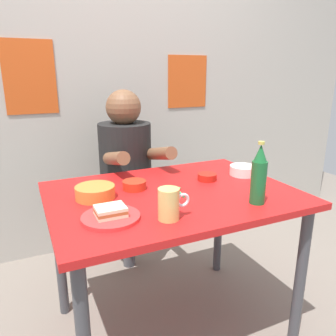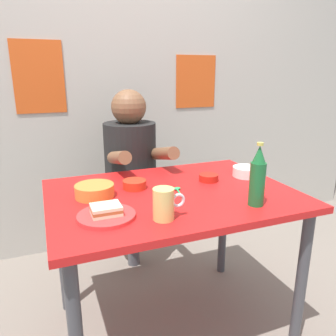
# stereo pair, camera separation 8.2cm
# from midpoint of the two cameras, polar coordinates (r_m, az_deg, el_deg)

# --- Properties ---
(ground_plane) EXTENTS (6.00, 6.00, 0.00)m
(ground_plane) POSITION_cam_midpoint_polar(r_m,az_deg,el_deg) (1.89, 1.99, -25.63)
(ground_plane) COLOR slate
(wall_back) EXTENTS (4.40, 0.09, 2.60)m
(wall_back) POSITION_cam_midpoint_polar(r_m,az_deg,el_deg) (2.41, -8.08, 16.96)
(wall_back) COLOR #ADA89E
(wall_back) RESTS_ON ground
(dining_table) EXTENTS (1.10, 0.80, 0.74)m
(dining_table) POSITION_cam_midpoint_polar(r_m,az_deg,el_deg) (1.54, 2.22, -7.43)
(dining_table) COLOR red
(dining_table) RESTS_ON ground
(stool) EXTENTS (0.34, 0.34, 0.45)m
(stool) POSITION_cam_midpoint_polar(r_m,az_deg,el_deg) (2.20, -5.12, -8.46)
(stool) COLOR #4C4C51
(stool) RESTS_ON ground
(person_seated) EXTENTS (0.33, 0.56, 0.72)m
(person_seated) POSITION_cam_midpoint_polar(r_m,az_deg,el_deg) (2.05, -5.33, 2.07)
(person_seated) COLOR black
(person_seated) RESTS_ON stool
(plate_orange) EXTENTS (0.22, 0.22, 0.01)m
(plate_orange) POSITION_cam_midpoint_polar(r_m,az_deg,el_deg) (1.26, -8.78, -8.20)
(plate_orange) COLOR red
(plate_orange) RESTS_ON dining_table
(sandwich) EXTENTS (0.11, 0.09, 0.04)m
(sandwich) POSITION_cam_midpoint_polar(r_m,az_deg,el_deg) (1.25, -8.83, -7.16)
(sandwich) COLOR beige
(sandwich) RESTS_ON plate_orange
(beer_mug) EXTENTS (0.13, 0.08, 0.12)m
(beer_mug) POSITION_cam_midpoint_polar(r_m,az_deg,el_deg) (1.21, 1.28, -6.25)
(beer_mug) COLOR #D1BC66
(beer_mug) RESTS_ON dining_table
(beer_bottle) EXTENTS (0.06, 0.06, 0.26)m
(beer_bottle) POSITION_cam_midpoint_polar(r_m,az_deg,el_deg) (1.38, 16.92, -1.59)
(beer_bottle) COLOR #19602D
(beer_bottle) RESTS_ON dining_table
(sambal_bowl_red) EXTENTS (0.10, 0.10, 0.03)m
(sambal_bowl_red) POSITION_cam_midpoint_polar(r_m,az_deg,el_deg) (1.67, 8.46, -1.61)
(sambal_bowl_red) COLOR #B21E14
(sambal_bowl_red) RESTS_ON dining_table
(sauce_bowl_chili) EXTENTS (0.11, 0.11, 0.04)m
(sauce_bowl_chili) POSITION_cam_midpoint_polar(r_m,az_deg,el_deg) (1.55, -4.32, -2.78)
(sauce_bowl_chili) COLOR red
(sauce_bowl_chili) RESTS_ON dining_table
(rice_bowl_white) EXTENTS (0.14, 0.14, 0.05)m
(rice_bowl_white) POSITION_cam_midpoint_polar(r_m,az_deg,el_deg) (1.78, 14.69, -0.53)
(rice_bowl_white) COLOR silver
(rice_bowl_white) RESTS_ON dining_table
(soup_bowl_orange) EXTENTS (0.17, 0.17, 0.05)m
(soup_bowl_orange) POSITION_cam_midpoint_polar(r_m,az_deg,el_deg) (1.46, -11.06, -3.79)
(soup_bowl_orange) COLOR orange
(soup_bowl_orange) RESTS_ON dining_table
(spoon) EXTENTS (0.04, 0.12, 0.01)m
(spoon) POSITION_cam_midpoint_polar(r_m,az_deg,el_deg) (1.51, 3.28, -3.89)
(spoon) COLOR #26A559
(spoon) RESTS_ON dining_table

